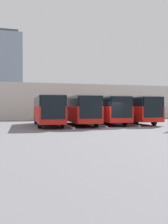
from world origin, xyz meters
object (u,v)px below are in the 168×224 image
Objects in this scene: bus_2 at (79,109)px; bus_3 at (48,109)px; bus_0 at (133,109)px; bus_1 at (106,109)px.

bus_2 and bus_3 have the same top height.
bus_0 is 1.00× the size of bus_1.
bus_0 is 3.54m from bus_1.
bus_0 is at bearing -176.22° from bus_1.
bus_3 is (10.63, 0.80, 0.00)m from bus_0.
bus_2 is (7.08, 0.68, 0.00)m from bus_0.
bus_0 and bus_1 have the same top height.
bus_1 is 1.00× the size of bus_3.
bus_0 is 7.12m from bus_2.
bus_3 is (3.54, 0.11, 0.00)m from bus_2.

